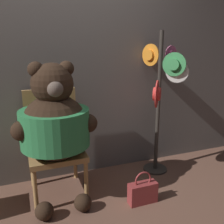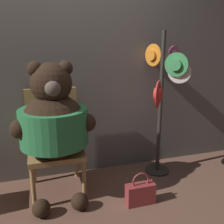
{
  "view_description": "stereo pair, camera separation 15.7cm",
  "coord_description": "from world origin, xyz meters",
  "views": [
    {
      "loc": [
        -0.35,
        -2.05,
        1.46
      ],
      "look_at": [
        0.51,
        0.23,
        0.8
      ],
      "focal_mm": 40.0,
      "sensor_mm": 36.0,
      "label": 1
    },
    {
      "loc": [
        -0.2,
        -2.1,
        1.46
      ],
      "look_at": [
        0.51,
        0.23,
        0.8
      ],
      "focal_mm": 40.0,
      "sensor_mm": 36.0,
      "label": 2
    }
  ],
  "objects": [
    {
      "name": "handbag_on_ground",
      "position": [
        0.66,
        -0.21,
        0.11
      ],
      "size": [
        0.27,
        0.11,
        0.32
      ],
      "color": "maroon",
      "rests_on": "ground_plane"
    },
    {
      "name": "ground_plane",
      "position": [
        0.0,
        0.0,
        0.0
      ],
      "size": [
        14.0,
        14.0,
        0.0
      ],
      "primitive_type": "plane",
      "color": "brown"
    },
    {
      "name": "teddy_bear",
      "position": [
        -0.07,
        0.14,
        0.77
      ],
      "size": [
        0.76,
        0.67,
        1.32
      ],
      "color": "black",
      "rests_on": "ground_plane"
    },
    {
      "name": "hat_display_rack",
      "position": [
        1.11,
        0.28,
        0.95
      ],
      "size": [
        0.45,
        0.51,
        1.6
      ],
      "color": "#332D28",
      "rests_on": "ground_plane"
    },
    {
      "name": "chair",
      "position": [
        -0.07,
        0.32,
        0.54
      ],
      "size": [
        0.52,
        0.54,
        1.03
      ],
      "color": "#B2844C",
      "rests_on": "ground_plane"
    },
    {
      "name": "wall_back",
      "position": [
        0.0,
        0.62,
        1.19
      ],
      "size": [
        8.0,
        0.1,
        2.38
      ],
      "color": "#66605B",
      "rests_on": "ground_plane"
    }
  ]
}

